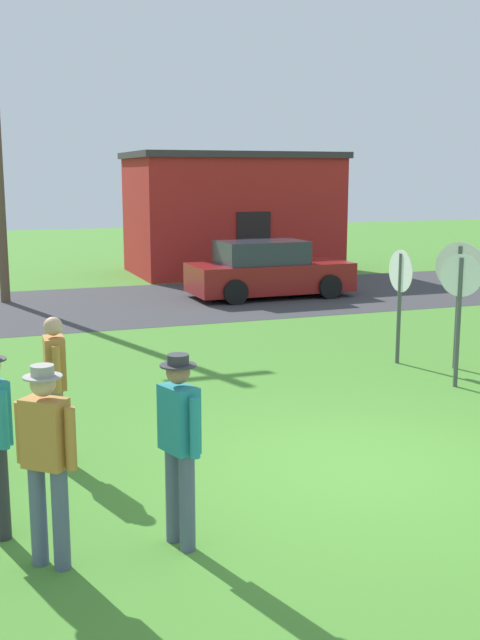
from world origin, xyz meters
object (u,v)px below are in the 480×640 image
Objects in this scene: person_near_signs at (56,382)px; stop_sign_nearest at (400,287)px; parked_car_on_street at (268,271)px; stop_sign_rear_right at (460,299)px; person_in_blue at (46,455)px; stop_sign_leaning_right at (459,282)px; person_holding_notes at (179,439)px.

stop_sign_nearest is at bearing 24.29° from person_near_signs.
parked_car_on_street is 2.10× the size of stop_sign_rear_right.
stop_sign_rear_right is 1.18× the size of person_in_blue.
stop_sign_leaning_right is 1.27× the size of person_near_signs.
person_near_signs is at bearing 81.56° from person_in_blue.
person_holding_notes is at bearing -115.19° from parked_car_on_street.
stop_sign_leaning_right is at bearing 55.06° from stop_sign_rear_right.
stop_sign_nearest is 1.17× the size of person_near_signs.
stop_sign_leaning_right reaches higher than person_in_blue.
stop_sign_leaning_right reaches higher than stop_sign_nearest.
stop_sign_nearest is at bearing -94.95° from parked_car_on_street.
person_near_signs is 2.53m from person_holding_notes.
stop_sign_rear_right is 1.63m from stop_sign_nearest.
person_near_signs is (-6.14, -2.77, -0.39)m from stop_sign_nearest.
person_near_signs is at bearing -162.86° from stop_sign_leaning_right.
stop_sign_nearest is at bearing 38.52° from person_in_blue.
parked_car_on_street is 2.19× the size of stop_sign_nearest.
parked_car_on_street is 14.68m from person_in_blue.
parked_car_on_street is at bearing 64.81° from person_holding_notes.
stop_sign_leaning_right is 7.60m from person_holding_notes.
stop_sign_nearest is 8.31m from person_in_blue.
parked_car_on_street is 12.44m from person_near_signs.
person_near_signs reaches higher than parked_car_on_street.
person_holding_notes and person_in_blue have the same top height.
stop_sign_rear_right is 1.18× the size of person_holding_notes.
stop_sign_leaning_right reaches higher than person_near_signs.
stop_sign_nearest is 1.14× the size of person_holding_notes.
person_near_signs is 0.97× the size of person_in_blue.
stop_sign_rear_right is at bearing 33.29° from person_holding_notes.
person_in_blue reaches higher than person_near_signs.
person_in_blue is at bearing -119.17° from parked_car_on_street.
person_near_signs is (-6.80, -10.42, 0.26)m from parked_car_on_street.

